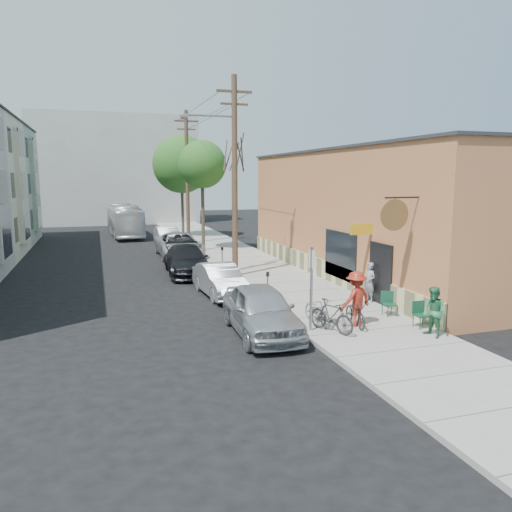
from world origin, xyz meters
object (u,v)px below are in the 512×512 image
object	(u,v)px
car_3	(179,245)
bus	(125,221)
patio_chair_a	(390,304)
patron_grey	(369,282)
parking_meter_far	(222,254)
sign_post	(311,281)
cyclist	(356,299)
utility_pole_near	(234,173)
tree_leafy_mid	(202,165)
tree_bare	(234,218)
tree_leafy_far	(182,164)
car_2	(187,260)
parking_meter_near	(268,282)
car_1	(220,280)
parked_bike_a	(331,316)
patron_green	(434,312)
patio_chair_b	(422,315)
parked_bike_b	(317,311)
car_4	(168,236)

from	to	relation	value
car_3	bus	size ratio (longest dim) A/B	0.58
patio_chair_a	patron_grey	xyz separation A→B (m)	(0.35, 2.07, 0.37)
parking_meter_far	bus	size ratio (longest dim) A/B	0.13
sign_post	cyclist	world-z (taller)	sign_post
utility_pole_near	tree_leafy_mid	xyz separation A→B (m)	(0.41, 9.75, 0.63)
tree_leafy_mid	car_3	world-z (taller)	tree_leafy_mid
cyclist	parking_meter_far	bearing A→B (deg)	-98.57
tree_bare	tree_leafy_far	size ratio (longest dim) A/B	0.66
tree_leafy_mid	cyclist	world-z (taller)	tree_leafy_mid
tree_leafy_mid	patron_grey	distance (m)	17.79
car_2	patio_chair_a	bearing A→B (deg)	-59.93
tree_bare	car_3	bearing A→B (deg)	107.37
tree_leafy_mid	patron_grey	world-z (taller)	tree_leafy_mid
tree_leafy_far	bus	xyz separation A→B (m)	(-4.70, 2.99, -4.91)
tree_leafy_mid	patio_chair_a	xyz separation A→B (m)	(3.05, -18.78, -5.45)
patio_chair_a	parking_meter_near	bearing A→B (deg)	160.40
utility_pole_near	cyclist	world-z (taller)	utility_pole_near
tree_bare	car_1	xyz separation A→B (m)	(-2.00, -4.92, -2.30)
parked_bike_a	car_3	world-z (taller)	car_3
utility_pole_near	car_1	distance (m)	6.05
parking_meter_far	utility_pole_near	xyz separation A→B (m)	(0.14, -2.00, 4.43)
patron_green	tree_bare	bearing A→B (deg)	-175.87
sign_post	tree_leafy_mid	distance (m)	19.99
patio_chair_b	car_3	xyz separation A→B (m)	(-5.24, 18.52, 0.21)
tree_bare	car_3	size ratio (longest dim) A/B	0.99
patron_grey	utility_pole_near	bearing A→B (deg)	-161.55
patio_chair_a	parked_bike_b	size ratio (longest dim) A/B	0.50
car_2	cyclist	bearing A→B (deg)	-69.13
patron_green	parked_bike_b	bearing A→B (deg)	-138.87
parking_meter_near	tree_bare	distance (m)	7.45
car_2	bus	size ratio (longest dim) A/B	0.54
car_2	car_3	distance (m)	6.06
patron_green	tree_leafy_far	bearing A→B (deg)	176.95
utility_pole_near	patio_chair_b	size ratio (longest dim) A/B	11.36
tree_leafy_far	parking_meter_near	bearing A→B (deg)	-91.31
car_3	tree_bare	bearing A→B (deg)	-72.32
parking_meter_far	patio_chair_a	size ratio (longest dim) A/B	1.41
parking_meter_near	tree_bare	xyz separation A→B (m)	(0.55, 7.15, 2.01)
parking_meter_far	car_1	world-z (taller)	car_1
tree_leafy_far	parked_bike_a	xyz separation A→B (m)	(0.12, -28.47, -5.59)
parking_meter_near	car_2	size ratio (longest dim) A/B	0.23
car_4	bus	distance (m)	8.32
utility_pole_near	parked_bike_a	distance (m)	11.20
parking_meter_near	parked_bike_b	bearing A→B (deg)	-79.66
sign_post	car_1	distance (m)	6.62
patio_chair_b	parked_bike_a	world-z (taller)	parked_bike_a
tree_leafy_far	car_3	bearing A→B (deg)	-100.82
tree_leafy_far	patron_green	world-z (taller)	tree_leafy_far
patron_green	cyclist	world-z (taller)	cyclist
tree_leafy_far	patio_chair_a	distance (m)	28.11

